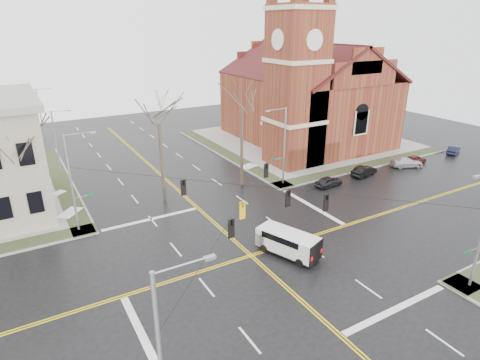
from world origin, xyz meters
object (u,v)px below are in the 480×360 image
streetlight_north_a (57,140)px  streetlight_north_b (41,111)px  parked_car_b (364,171)px  parked_car_d (415,159)px  tree_ne (242,105)px  signal_pole_sw (164,356)px  tree_nw_near (159,118)px  parked_car_c (407,162)px  church (305,89)px  signal_pole_nw (73,181)px  parked_car_e (454,150)px  cargo_van (286,241)px  tree_nw_far (16,150)px  signal_pole_ne (283,144)px  parked_car_a (329,181)px

streetlight_north_a → streetlight_north_b: bearing=90.0°
parked_car_b → parked_car_d: 9.48m
streetlight_north_b → tree_ne: (17.66, -34.49, 5.01)m
signal_pole_sw → tree_nw_near: tree_nw_near is taller
parked_car_c → parked_car_b: bearing=109.3°
church → parked_car_b: bearing=-100.2°
signal_pole_nw → tree_ne: size_ratio=0.69×
church → signal_pole_nw: (-36.09, -13.28, -3.48)m
tree_nw_near → signal_pole_sw: bearing=-109.5°
streetlight_north_a → parked_car_e: size_ratio=2.25×
signal_pole_nw → parked_car_c: size_ratio=2.11×
streetlight_north_b → parked_car_c: bearing=-44.8°
cargo_van → parked_car_e: size_ratio=1.58×
signal_pole_nw → tree_nw_far: size_ratio=0.84×
signal_pole_ne → parked_car_e: signal_pole_ne is taller
signal_pole_sw → parked_car_a: size_ratio=2.51×
signal_pole_ne → streetlight_north_b: size_ratio=1.12×
streetlight_north_a → parked_car_b: streetlight_north_a is taller
parked_car_d → signal_pole_nw: bearing=86.4°
parked_car_a → tree_nw_near: tree_nw_near is taller
streetlight_north_b → tree_ne: size_ratio=0.61×
signal_pole_sw → streetlight_north_a: 39.51m
streetlight_north_a → parked_car_e: (50.70, -19.27, -3.88)m
parked_car_a → parked_car_d: size_ratio=1.00×
streetlight_north_a → parked_car_d: (42.01, -19.37, -3.86)m
signal_pole_sw → tree_ne: bearing=53.8°
church → parked_car_e: church is taller
tree_nw_near → tree_ne: tree_ne is taller
parked_car_c → signal_pole_sw: bearing=138.3°
signal_pole_nw → tree_nw_far: (-3.83, 2.06, 2.80)m
church → parked_car_e: (15.29, -16.05, -7.85)m
parked_car_a → parked_car_e: size_ratio=1.01×
parked_car_e → tree_nw_far: tree_nw_far is taller
signal_pole_nw → streetlight_north_b: signal_pole_nw is taller
church → streetlight_north_a: (-35.42, 3.22, -3.97)m
streetlight_north_a → tree_nw_near: (8.41, -13.83, 4.49)m
streetlight_north_a → parked_car_b: bearing=-30.7°
signal_pole_sw → streetlight_north_b: 59.51m
parked_car_a → tree_nw_far: size_ratio=0.33×
parked_car_b → tree_nw_far: 38.03m
parked_car_d → cargo_van: bearing=109.0°
streetlight_north_a → streetlight_north_b: size_ratio=1.00×
parked_car_c → parked_car_e: 10.73m
tree_nw_far → tree_ne: (22.17, -0.05, 1.73)m
signal_pole_ne → streetlight_north_b: 42.61m
church → parked_car_c: size_ratio=6.45×
signal_pole_ne → parked_car_a: (4.38, -3.22, -4.34)m
parked_car_d → tree_nw_far: bearing=84.2°
parked_car_d → parked_car_e: bearing=-89.1°
parked_car_b → signal_pole_ne: bearing=63.7°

